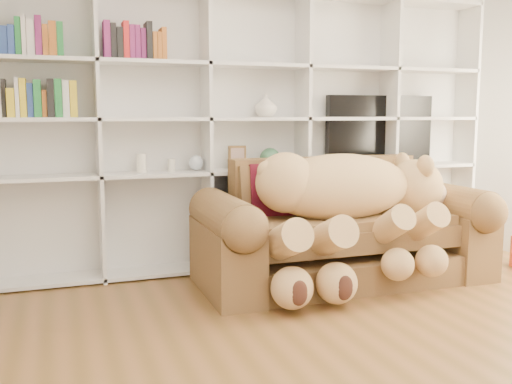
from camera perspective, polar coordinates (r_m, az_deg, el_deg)
name	(u,v)px	position (r m, az deg, el deg)	size (l,w,h in m)	color
floor	(403,375)	(3.19, 14.48, -17.29)	(5.00, 5.00, 0.00)	brown
wall_back	(248,113)	(5.15, -0.76, 7.91)	(5.00, 0.02, 2.70)	silver
bookshelf	(227,118)	(4.95, -2.90, 7.39)	(4.43, 0.35, 2.40)	silver
sofa	(342,235)	(4.67, 8.57, -4.29)	(2.32, 1.00, 0.98)	brown
teddy_bear	(347,201)	(4.42, 9.07, -0.87)	(1.76, 0.96, 1.02)	#DEBC6F
throw_pillow	(277,192)	(4.55, 2.12, -0.04)	(0.44, 0.14, 0.44)	#500D21
tv	(379,131)	(5.56, 12.24, 6.02)	(1.10, 0.18, 0.65)	black
picture_frame	(237,157)	(4.93, -1.90, 3.51)	(0.16, 0.03, 0.19)	brown
green_vase	(270,158)	(5.03, 1.41, 3.41)	(0.18, 0.18, 0.18)	#316042
figurine_tall	(142,163)	(4.75, -11.38, 2.85)	(0.08, 0.08, 0.16)	silver
figurine_short	(171,165)	(4.79, -8.45, 2.67)	(0.06, 0.06, 0.11)	silver
snow_globe	(196,163)	(4.83, -6.03, 2.93)	(0.13, 0.13, 0.13)	silver
shelf_vase	(266,105)	(5.00, 0.98, 8.65)	(0.19, 0.19, 0.20)	beige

